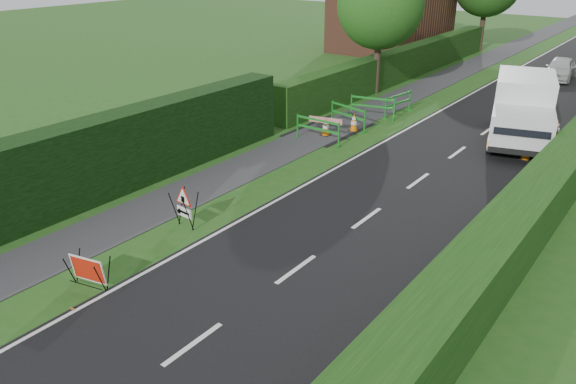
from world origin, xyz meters
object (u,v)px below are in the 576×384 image
Objects in this scene: red_rect_sign at (88,270)px; hatchback_car at (560,68)px; works_van at (523,109)px; triangle_sign at (183,203)px.

red_rect_sign is 0.28× the size of hatchback_car.
works_van is at bearing 61.15° from red_rect_sign.
red_rect_sign is 3.47m from triangle_sign.
red_rect_sign is 30.08m from hatchback_car.
works_van reaches higher than hatchback_car.
hatchback_car is (3.81, 26.47, -0.11)m from triangle_sign.
works_van reaches higher than red_rect_sign.
hatchback_car reaches higher than triangle_sign.
hatchback_car reaches higher than red_rect_sign.
works_van is 1.60× the size of hatchback_car.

